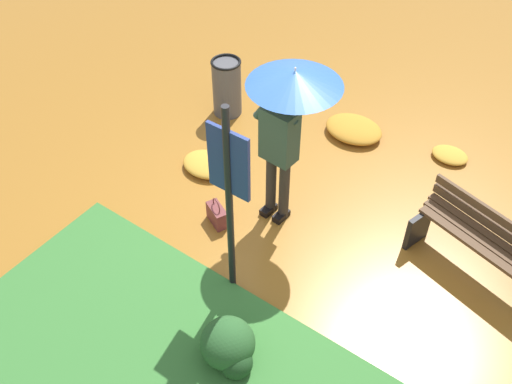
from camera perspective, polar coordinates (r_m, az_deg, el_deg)
name	(u,v)px	position (r m, az deg, el deg)	size (l,w,h in m)	color
ground_plane	(286,223)	(6.91, 2.87, -3.02)	(18.00, 18.00, 0.00)	#9E6623
person_with_umbrella	(288,108)	(5.97, 3.06, 8.09)	(0.96, 0.96, 2.04)	#2D2823
info_sign_post	(229,184)	(5.27, -2.60, 0.76)	(0.44, 0.07, 2.30)	black
handbag	(217,215)	(6.84, -3.78, -2.20)	(0.33, 0.26, 0.37)	brown
park_bench	(480,241)	(6.61, 20.75, -4.40)	(1.43, 0.73, 0.75)	black
trash_bin	(227,87)	(8.31, -2.83, 10.08)	(0.42, 0.42, 0.83)	#4C4C51
shrub_cluster	(229,347)	(5.66, -2.60, -14.68)	(0.57, 0.52, 0.47)	#285628
leaf_pile_near_person	(206,164)	(7.57, -4.80, 2.68)	(0.64, 0.51, 0.14)	gold
leaf_pile_by_bench	(354,129)	(8.18, 9.40, 6.01)	(0.79, 0.63, 0.17)	#C68428
leaf_pile_far_path	(450,155)	(8.11, 18.19, 3.40)	(0.47, 0.38, 0.10)	gold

